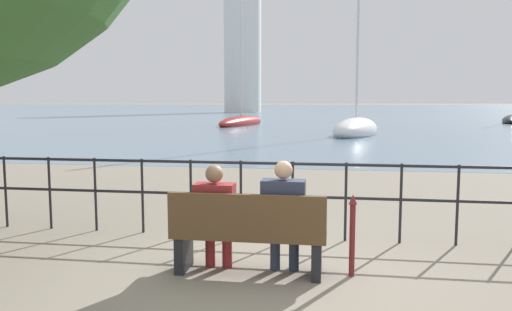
{
  "coord_description": "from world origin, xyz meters",
  "views": [
    {
      "loc": [
        0.87,
        -5.15,
        1.84
      ],
      "look_at": [
        0.0,
        0.5,
        1.22
      ],
      "focal_mm": 35.0,
      "sensor_mm": 36.0,
      "label": 1
    }
  ],
  "objects_px": {
    "sailboat_1": "(241,121)",
    "harbor_lighthouse": "(243,37)",
    "seated_person_left": "(215,213)",
    "park_bench": "(248,236)",
    "sailboat_2": "(356,129)",
    "seated_person_right": "(284,213)",
    "closed_umbrella": "(352,231)"
  },
  "relations": [
    {
      "from": "closed_umbrella",
      "to": "sailboat_1",
      "type": "distance_m",
      "value": 34.3
    },
    {
      "from": "park_bench",
      "to": "sailboat_2",
      "type": "bearing_deg",
      "value": 84.68
    },
    {
      "from": "seated_person_right",
      "to": "sailboat_2",
      "type": "distance_m",
      "value": 23.02
    },
    {
      "from": "park_bench",
      "to": "harbor_lighthouse",
      "type": "relative_size",
      "value": 0.06
    },
    {
      "from": "seated_person_right",
      "to": "harbor_lighthouse",
      "type": "relative_size",
      "value": 0.04
    },
    {
      "from": "sailboat_1",
      "to": "harbor_lighthouse",
      "type": "relative_size",
      "value": 0.42
    },
    {
      "from": "harbor_lighthouse",
      "to": "seated_person_left",
      "type": "bearing_deg",
      "value": -79.94
    },
    {
      "from": "park_bench",
      "to": "closed_umbrella",
      "type": "distance_m",
      "value": 1.1
    },
    {
      "from": "park_bench",
      "to": "sailboat_2",
      "type": "xyz_separation_m",
      "value": [
        2.15,
        23.02,
        -0.07
      ]
    },
    {
      "from": "park_bench",
      "to": "seated_person_left",
      "type": "bearing_deg",
      "value": 168.21
    },
    {
      "from": "seated_person_left",
      "to": "sailboat_2",
      "type": "relative_size",
      "value": 0.09
    },
    {
      "from": "park_bench",
      "to": "seated_person_left",
      "type": "relative_size",
      "value": 1.41
    },
    {
      "from": "seated_person_left",
      "to": "sailboat_2",
      "type": "height_order",
      "value": "sailboat_2"
    },
    {
      "from": "sailboat_1",
      "to": "sailboat_2",
      "type": "xyz_separation_m",
      "value": [
        8.4,
        -10.62,
        0.06
      ]
    },
    {
      "from": "sailboat_2",
      "to": "harbor_lighthouse",
      "type": "bearing_deg",
      "value": 120.95
    },
    {
      "from": "park_bench",
      "to": "seated_person_left",
      "type": "xyz_separation_m",
      "value": [
        -0.37,
        0.08,
        0.22
      ]
    },
    {
      "from": "seated_person_left",
      "to": "sailboat_2",
      "type": "xyz_separation_m",
      "value": [
        2.52,
        22.94,
        -0.29
      ]
    },
    {
      "from": "closed_umbrella",
      "to": "sailboat_1",
      "type": "xyz_separation_m",
      "value": [
        -7.35,
        33.5,
        -0.2
      ]
    },
    {
      "from": "park_bench",
      "to": "closed_umbrella",
      "type": "height_order",
      "value": "park_bench"
    },
    {
      "from": "seated_person_left",
      "to": "park_bench",
      "type": "bearing_deg",
      "value": -11.79
    },
    {
      "from": "sailboat_1",
      "to": "harbor_lighthouse",
      "type": "height_order",
      "value": "harbor_lighthouse"
    },
    {
      "from": "sailboat_2",
      "to": "closed_umbrella",
      "type": "bearing_deg",
      "value": -78.0
    },
    {
      "from": "sailboat_2",
      "to": "seated_person_right",
      "type": "bearing_deg",
      "value": -79.79
    },
    {
      "from": "seated_person_left",
      "to": "sailboat_1",
      "type": "xyz_separation_m",
      "value": [
        -5.89,
        33.56,
        -0.35
      ]
    },
    {
      "from": "closed_umbrella",
      "to": "sailboat_1",
      "type": "bearing_deg",
      "value": 102.37
    },
    {
      "from": "seated_person_left",
      "to": "sailboat_2",
      "type": "distance_m",
      "value": 23.08
    },
    {
      "from": "park_bench",
      "to": "sailboat_2",
      "type": "relative_size",
      "value": 0.13
    },
    {
      "from": "closed_umbrella",
      "to": "harbor_lighthouse",
      "type": "relative_size",
      "value": 0.03
    },
    {
      "from": "seated_person_left",
      "to": "harbor_lighthouse",
      "type": "bearing_deg",
      "value": 100.06
    },
    {
      "from": "closed_umbrella",
      "to": "harbor_lighthouse",
      "type": "xyz_separation_m",
      "value": [
        -15.66,
        79.99,
        12.39
      ]
    },
    {
      "from": "park_bench",
      "to": "sailboat_1",
      "type": "distance_m",
      "value": 34.21
    },
    {
      "from": "sailboat_1",
      "to": "harbor_lighthouse",
      "type": "xyz_separation_m",
      "value": [
        -8.31,
        46.48,
        12.59
      ]
    }
  ]
}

